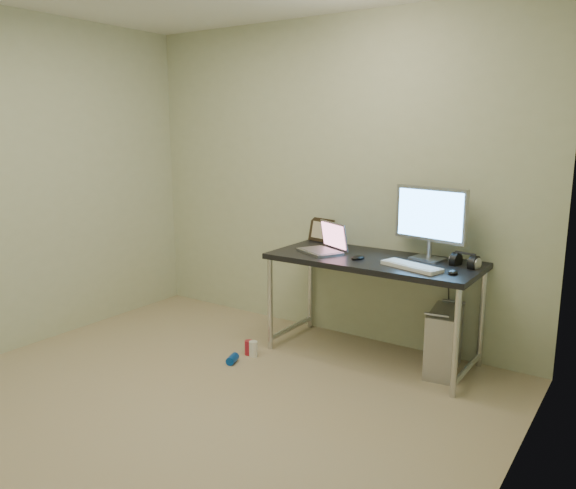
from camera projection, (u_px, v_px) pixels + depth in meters
The scene contains 18 objects.
floor at pixel (177, 415), 3.30m from camera, with size 3.50×3.50×0.00m, color tan.
wall_back at pixel (329, 180), 4.47m from camera, with size 3.50×0.02×2.50m, color beige.
wall_right at pixel (501, 239), 2.09m from camera, with size 0.02×3.50×2.50m, color beige.
desk at pixel (373, 269), 4.01m from camera, with size 1.49×0.65×0.75m.
tower_computer at pixel (444, 341), 3.85m from camera, with size 0.24×0.45×0.47m.
cable_a at pixel (449, 306), 4.03m from camera, with size 0.01×0.01×0.70m, color black.
cable_b at pixel (460, 312), 3.97m from camera, with size 0.01×0.01×0.72m, color black.
can_red at pixel (249, 348), 4.18m from camera, with size 0.06×0.06×0.11m, color #BC1F34.
can_white at pixel (253, 349), 4.14m from camera, with size 0.06×0.06×0.12m, color white.
can_blue at pixel (232, 359), 4.03m from camera, with size 0.06×0.06×0.11m, color #0A41AD.
laptop at pixel (325, 245), 4.18m from camera, with size 0.40×0.38×0.22m.
monitor at pixel (430, 218), 3.88m from camera, with size 0.54×0.20×0.51m.
keyboard at pixel (412, 266), 3.70m from camera, with size 0.42×0.14×0.03m, color white.
mouse_right at pixel (453, 271), 3.55m from camera, with size 0.06×0.10×0.03m, color black.
mouse_left at pixel (358, 257), 3.95m from camera, with size 0.07×0.11×0.04m, color black.
headphones at pixel (465, 262), 3.74m from camera, with size 0.20×0.12×0.12m.
picture_frame at pixel (321, 230), 4.55m from camera, with size 0.24×0.03×0.19m, color black.
webcam at pixel (334, 234), 4.41m from camera, with size 0.05×0.04×0.12m.
Camera 1 is at (2.24, -2.14, 1.65)m, focal length 35.00 mm.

